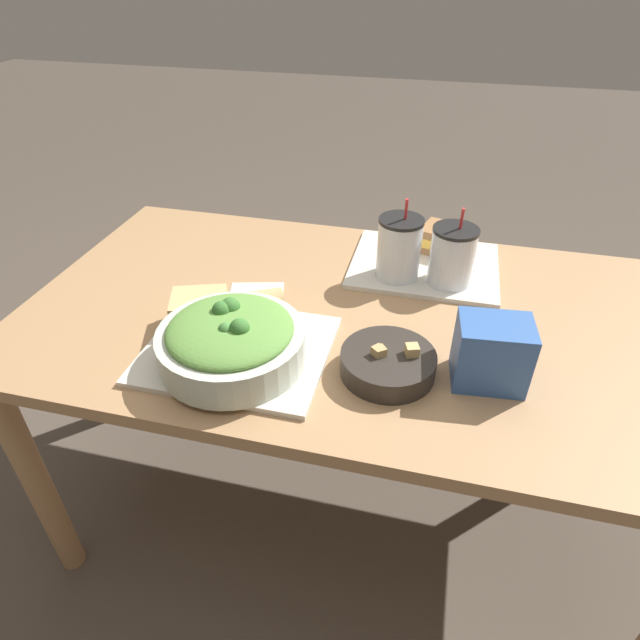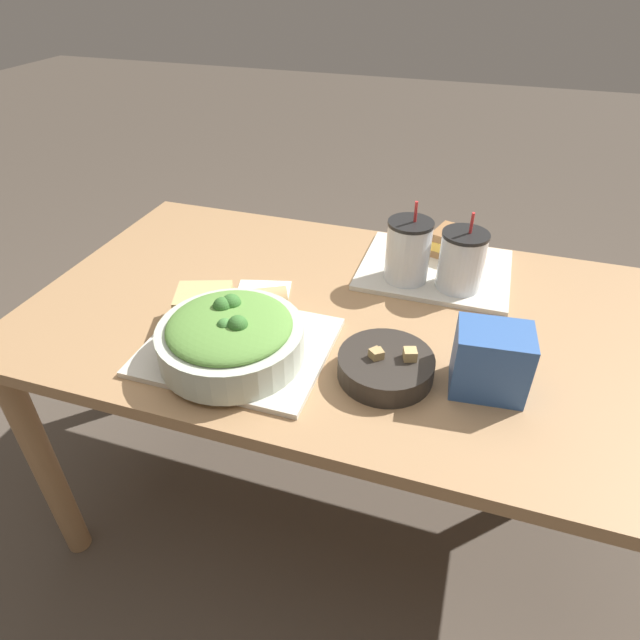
% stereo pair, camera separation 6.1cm
% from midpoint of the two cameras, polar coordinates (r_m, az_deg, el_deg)
% --- Properties ---
extents(ground_plane, '(12.00, 12.00, 0.00)m').
position_cam_midpoint_polar(ground_plane, '(1.70, 4.18, -19.06)').
color(ground_plane, '#4C4238').
extents(dining_table, '(1.49, 0.83, 0.70)m').
position_cam_midpoint_polar(dining_table, '(1.25, 5.38, -2.56)').
color(dining_table, '#A37A51').
rests_on(dining_table, ground_plane).
extents(tray_near, '(0.36, 0.30, 0.01)m').
position_cam_midpoint_polar(tray_near, '(1.10, -7.14, -2.82)').
color(tray_near, beige).
rests_on(tray_near, dining_table).
extents(tray_far, '(0.36, 0.30, 0.01)m').
position_cam_midpoint_polar(tray_far, '(1.38, 13.39, 5.26)').
color(tray_far, beige).
rests_on(tray_far, dining_table).
extents(salad_bowl, '(0.28, 0.28, 0.11)m').
position_cam_midpoint_polar(salad_bowl, '(1.04, -7.84, -1.71)').
color(salad_bowl, beige).
rests_on(salad_bowl, tray_near).
extents(soup_bowl, '(0.18, 0.18, 0.07)m').
position_cam_midpoint_polar(soup_bowl, '(1.02, 8.72, -4.87)').
color(soup_bowl, '#2D2823').
rests_on(soup_bowl, dining_table).
extents(sandwich_near, '(0.14, 0.13, 0.06)m').
position_cam_midpoint_polar(sandwich_near, '(1.16, -10.76, 1.59)').
color(sandwich_near, tan).
rests_on(sandwich_near, tray_near).
extents(baguette_near, '(0.13, 0.11, 0.06)m').
position_cam_midpoint_polar(baguette_near, '(1.16, -4.79, 1.96)').
color(baguette_near, tan).
rests_on(baguette_near, tray_near).
extents(sandwich_far, '(0.14, 0.13, 0.06)m').
position_cam_midpoint_polar(sandwich_far, '(1.44, 15.54, 7.84)').
color(sandwich_far, olive).
rests_on(sandwich_far, tray_far).
extents(drink_cup_dark, '(0.11, 0.11, 0.20)m').
position_cam_midpoint_polar(drink_cup_dark, '(1.28, 10.71, 7.07)').
color(drink_cup_dark, silver).
rests_on(drink_cup_dark, tray_far).
extents(drink_cup_red, '(0.11, 0.11, 0.19)m').
position_cam_midpoint_polar(drink_cup_red, '(1.28, 16.16, 5.93)').
color(drink_cup_red, silver).
rests_on(drink_cup_red, tray_far).
extents(chip_bag, '(0.14, 0.11, 0.13)m').
position_cam_midpoint_polar(chip_bag, '(1.02, 19.39, -4.15)').
color(chip_bag, '#335BA3').
rests_on(chip_bag, dining_table).
extents(napkin_folded, '(0.14, 0.12, 0.00)m').
position_cam_midpoint_polar(napkin_folded, '(1.27, -4.69, 3.13)').
color(napkin_folded, white).
rests_on(napkin_folded, dining_table).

